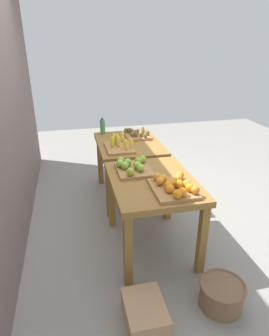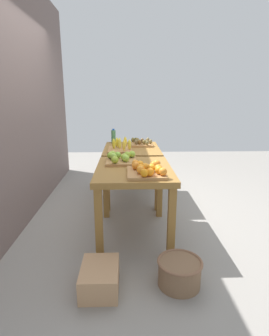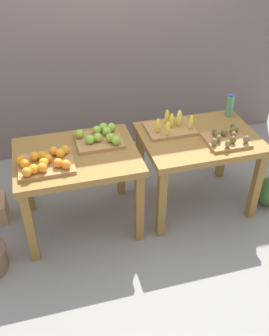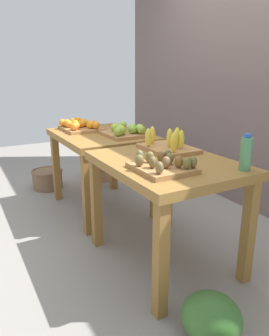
% 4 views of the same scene
% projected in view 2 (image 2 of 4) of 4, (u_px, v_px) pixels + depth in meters
% --- Properties ---
extents(ground_plane, '(8.00, 8.00, 0.00)m').
position_uv_depth(ground_plane, '(133.00, 213.00, 3.60)').
color(ground_plane, gray).
extents(back_wall, '(4.40, 0.12, 3.00)m').
position_uv_depth(back_wall, '(18.00, 97.00, 3.16)').
color(back_wall, '#6D5B56').
rests_on(back_wall, ground_plane).
extents(display_table_left, '(1.04, 0.80, 0.78)m').
position_uv_depth(display_table_left, '(134.00, 178.00, 2.88)').
color(display_table_left, olive).
rests_on(display_table_left, ground_plane).
extents(display_table_right, '(1.04, 0.80, 0.78)m').
position_uv_depth(display_table_right, '(132.00, 155.00, 3.96)').
color(display_table_right, olive).
rests_on(display_table_right, ground_plane).
extents(orange_bin, '(0.46, 0.37, 0.11)m').
position_uv_depth(orange_bin, '(147.00, 170.00, 2.59)').
color(orange_bin, '#A97744').
rests_on(orange_bin, display_table_left).
extents(apple_bin, '(0.41, 0.35, 0.11)m').
position_uv_depth(apple_bin, '(121.00, 159.00, 3.06)').
color(apple_bin, '#A97744').
rests_on(apple_bin, display_table_left).
extents(banana_crate, '(0.44, 0.32, 0.17)m').
position_uv_depth(banana_crate, '(120.00, 148.00, 3.71)').
color(banana_crate, '#A97744').
rests_on(banana_crate, display_table_right).
extents(kiwi_bin, '(0.36, 0.33, 0.10)m').
position_uv_depth(kiwi_bin, '(142.00, 143.00, 4.10)').
color(kiwi_bin, '#A97744').
rests_on(kiwi_bin, display_table_right).
extents(water_bottle, '(0.07, 0.07, 0.23)m').
position_uv_depth(water_bottle, '(113.00, 136.00, 4.31)').
color(water_bottle, '#4C8C59').
rests_on(water_bottle, display_table_right).
extents(watermelon_pile, '(0.68, 0.41, 0.28)m').
position_uv_depth(watermelon_pile, '(143.00, 173.00, 4.95)').
color(watermelon_pile, '#336C31').
rests_on(watermelon_pile, ground_plane).
extents(wicker_basket, '(0.37, 0.37, 0.23)m').
position_uv_depth(wicker_basket, '(179.00, 272.00, 2.21)').
color(wicker_basket, brown).
rests_on(wicker_basket, ground_plane).
extents(cardboard_produce_box, '(0.40, 0.30, 0.20)m').
position_uv_depth(cardboard_produce_box, '(100.00, 278.00, 2.16)').
color(cardboard_produce_box, tan).
rests_on(cardboard_produce_box, ground_plane).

